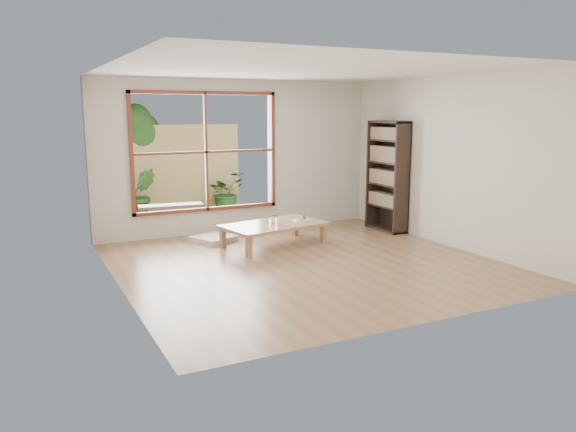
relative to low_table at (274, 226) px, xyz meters
name	(u,v)px	position (x,y,z in m)	size (l,w,h in m)	color
ground	(305,263)	(-0.06, -1.16, -0.30)	(5.00, 5.00, 0.00)	olive
low_table	(274,226)	(0.00, 0.00, 0.00)	(1.72, 1.17, 0.35)	#B37B56
floor_cushion	(213,238)	(-0.76, 0.69, -0.26)	(0.58, 0.58, 0.08)	white
bookshelf	(387,176)	(2.27, 0.16, 0.65)	(0.31, 0.86, 1.91)	#2E231A
glass_tall	(274,220)	(-0.02, -0.03, 0.11)	(0.07, 0.07, 0.13)	silver
glass_mid	(275,220)	(0.02, 0.01, 0.09)	(0.07, 0.07, 0.10)	silver
glass_short	(275,219)	(0.09, 0.15, 0.09)	(0.07, 0.07, 0.09)	silver
glass_small	(269,220)	(-0.05, 0.09, 0.08)	(0.06, 0.06, 0.08)	silver
food_tray	(302,219)	(0.50, 0.01, 0.06)	(0.28, 0.22, 0.08)	white
deck	(189,222)	(-0.66, 2.40, -0.30)	(2.80, 2.00, 0.05)	#342D25
garden_bench	(171,208)	(-1.04, 2.22, 0.03)	(1.19, 0.45, 0.37)	#2E231A
bamboo_fence	(173,170)	(-0.66, 3.40, 0.60)	(2.80, 0.06, 1.80)	tan
shrub_right	(226,192)	(0.32, 3.01, 0.13)	(0.74, 0.64, 0.82)	#305920
shrub_left	(142,194)	(-1.43, 2.86, 0.22)	(0.55, 0.44, 0.99)	#305920
garden_tree	(134,134)	(-1.34, 3.70, 1.32)	(1.04, 0.85, 2.22)	#4C3D2D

